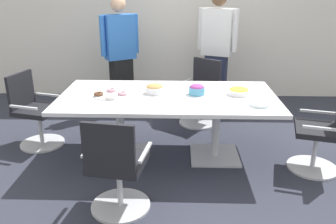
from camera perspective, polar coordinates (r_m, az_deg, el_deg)
The scene contains 14 objects.
ground_plane at distance 4.18m, azimuth -0.00°, elevation -7.13°, with size 10.00×10.00×0.01m, color #2D303D.
back_wall at distance 6.13m, azimuth 0.74°, elevation 15.51°, with size 8.00×0.10×2.80m, color white.
conference_table at distance 3.93m, azimuth -0.00°, elevation 1.02°, with size 2.40×1.20×0.75m.
office_chair_0 at distance 3.09m, azimuth -8.36°, elevation -9.44°, with size 0.62×0.62×0.91m.
office_chair_1 at distance 4.06m, azimuth 23.91°, elevation -3.50°, with size 0.66×0.66×0.91m.
office_chair_2 at distance 5.02m, azimuth 5.32°, elevation 2.67°, with size 0.75×0.75×0.91m.
office_chair_3 at distance 4.61m, azimuth -20.87°, elevation -0.27°, with size 0.66×0.66×0.91m.
person_standing_0 at distance 5.43m, azimuth -7.75°, elevation 9.41°, with size 0.56×0.42×1.74m.
person_standing_1 at distance 5.49m, azimuth 7.95°, elevation 10.12°, with size 0.60×0.36×1.83m.
snack_bowl_cookies at distance 3.95m, azimuth -2.18°, elevation 3.82°, with size 0.22×0.22×0.11m.
snack_bowl_candy_mix at distance 3.92m, azimuth 4.70°, elevation 3.69°, with size 0.18×0.18×0.12m.
snack_bowl_chips_yellow at distance 3.98m, azimuth 11.47°, elevation 3.36°, with size 0.24×0.24×0.08m.
donut_platter at distance 3.91m, azimuth -9.30°, elevation 2.85°, with size 0.37×0.37×0.04m.
plate_stack at distance 3.67m, azimuth 14.69°, elevation 1.19°, with size 0.20×0.20×0.03m.
Camera 1 is at (0.12, -3.70, 1.94)m, focal length 37.40 mm.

